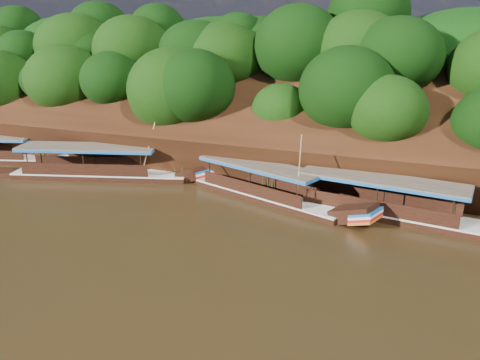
% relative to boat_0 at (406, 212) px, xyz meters
% --- Properties ---
extents(ground, '(160.00, 160.00, 0.00)m').
position_rel_boat_0_xyz_m(ground, '(-11.90, -7.13, -0.60)').
color(ground, black).
rests_on(ground, ground).
extents(riverbank, '(120.00, 30.06, 19.40)m').
position_rel_boat_0_xyz_m(riverbank, '(-11.91, 15.59, 1.29)').
color(riverbank, black).
rests_on(riverbank, ground).
extents(boat_0, '(16.55, 4.48, 6.09)m').
position_rel_boat_0_xyz_m(boat_0, '(0.00, 0.00, 0.00)').
color(boat_0, black).
rests_on(boat_0, ground).
extents(boat_1, '(14.73, 6.84, 6.00)m').
position_rel_boat_0_xyz_m(boat_1, '(-9.00, 0.21, -0.02)').
color(boat_1, black).
rests_on(boat_1, ground).
extents(boat_2, '(17.33, 7.21, 6.16)m').
position_rel_boat_0_xyz_m(boat_2, '(-23.65, 0.55, 0.02)').
color(boat_2, black).
rests_on(boat_2, ground).
extents(boat_3, '(13.40, 5.75, 2.84)m').
position_rel_boat_0_xyz_m(boat_3, '(-36.50, 1.05, -0.06)').
color(boat_3, black).
rests_on(boat_3, ground).
extents(reeds, '(47.97, 2.53, 1.86)m').
position_rel_boat_0_xyz_m(reeds, '(-14.41, 2.51, 0.23)').
color(reeds, '#265D17').
rests_on(reeds, ground).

